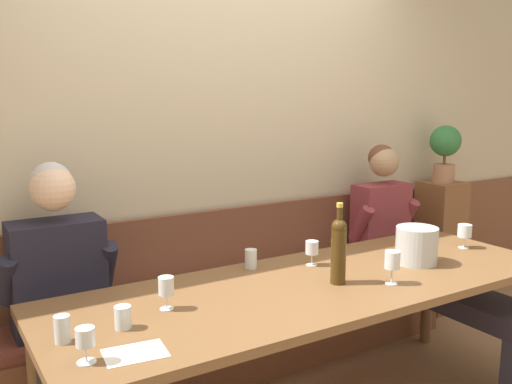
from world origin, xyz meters
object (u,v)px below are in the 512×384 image
(wine_bottle_amber_mid, at_px, (339,249))
(wine_glass_center_rear, at_px, (392,262))
(wine_glass_by_bottle, at_px, (312,249))
(wall_bench, at_px, (243,323))
(person_center_right_seat, at_px, (78,326))
(water_tumbler_right, at_px, (123,317))
(ice_bucket, at_px, (417,245))
(person_center_left_seat, at_px, (423,259))
(dining_table, at_px, (316,296))
(water_tumbler_left, at_px, (62,329))
(wine_glass_mid_right, at_px, (465,232))
(wine_glass_center_front, at_px, (85,339))
(wine_glass_near_bucket, at_px, (166,287))
(potted_plant, at_px, (445,148))
(water_tumbler_center, at_px, (251,259))

(wine_bottle_amber_mid, distance_m, wine_glass_center_rear, 0.26)
(wine_glass_by_bottle, bearing_deg, wall_bench, 106.04)
(wall_bench, bearing_deg, wine_bottle_amber_mid, -84.42)
(person_center_right_seat, height_order, water_tumbler_right, person_center_right_seat)
(ice_bucket, bearing_deg, person_center_left_seat, 37.23)
(dining_table, bearing_deg, water_tumbler_left, -178.01)
(person_center_left_seat, bearing_deg, wall_bench, 159.59)
(ice_bucket, relative_size, water_tumbler_right, 2.44)
(dining_table, relative_size, wine_bottle_amber_mid, 6.66)
(wall_bench, relative_size, person_center_right_seat, 2.19)
(person_center_right_seat, bearing_deg, wine_glass_mid_right, -8.37)
(ice_bucket, distance_m, wine_glass_mid_right, 0.46)
(wine_glass_mid_right, relative_size, water_tumbler_right, 1.56)
(wine_glass_mid_right, bearing_deg, water_tumbler_right, -178.30)
(dining_table, height_order, wine_glass_center_front, wine_glass_center_front)
(dining_table, distance_m, person_center_left_seat, 1.11)
(person_center_left_seat, xyz_separation_m, wine_glass_near_bucket, (-1.80, -0.24, 0.23))
(potted_plant, bearing_deg, wall_bench, -178.85)
(dining_table, distance_m, person_center_right_seat, 1.08)
(wine_glass_by_bottle, height_order, water_tumbler_center, wine_glass_by_bottle)
(wine_bottle_amber_mid, height_order, water_tumbler_center, wine_bottle_amber_mid)
(person_center_right_seat, height_order, wine_bottle_amber_mid, person_center_right_seat)
(person_center_left_seat, height_order, wine_glass_center_rear, person_center_left_seat)
(wine_glass_mid_right, height_order, potted_plant, potted_plant)
(ice_bucket, height_order, potted_plant, potted_plant)
(potted_plant, bearing_deg, person_center_left_seat, -146.81)
(wine_bottle_amber_mid, bearing_deg, wine_glass_by_bottle, 77.51)
(dining_table, relative_size, wine_glass_center_rear, 16.22)
(wall_bench, distance_m, wine_glass_mid_right, 1.39)
(wine_glass_center_front, bearing_deg, water_tumbler_left, 98.82)
(wine_glass_by_bottle, height_order, water_tumbler_right, wine_glass_by_bottle)
(potted_plant, bearing_deg, wine_bottle_amber_mid, -154.25)
(wine_glass_center_rear, bearing_deg, water_tumbler_center, 128.53)
(dining_table, distance_m, wine_glass_center_rear, 0.39)
(water_tumbler_right, bearing_deg, wine_glass_mid_right, 1.70)
(wine_glass_by_bottle, xyz_separation_m, wine_glass_center_front, (-1.27, -0.46, -0.00))
(wine_glass_by_bottle, bearing_deg, water_tumbler_left, -168.81)
(ice_bucket, xyz_separation_m, water_tumbler_right, (-1.57, -0.00, -0.05))
(wine_glass_near_bucket, bearing_deg, ice_bucket, -3.83)
(wine_glass_by_bottle, distance_m, water_tumbler_left, 1.33)
(wine_bottle_amber_mid, distance_m, potted_plant, 1.86)
(dining_table, distance_m, wine_glass_by_bottle, 0.30)
(dining_table, xyz_separation_m, water_tumbler_center, (-0.15, 0.34, 0.12))
(wine_glass_mid_right, height_order, wine_glass_center_rear, wine_glass_center_rear)
(wall_bench, xyz_separation_m, potted_plant, (1.72, 0.03, 0.94))
(wall_bench, relative_size, wine_glass_center_rear, 18.13)
(person_center_right_seat, xyz_separation_m, potted_plant, (2.75, 0.40, 0.59))
(person_center_right_seat, distance_m, wine_glass_center_front, 0.61)
(dining_table, bearing_deg, wine_glass_by_bottle, 57.72)
(wall_bench, height_order, wine_glass_by_bottle, wall_bench)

